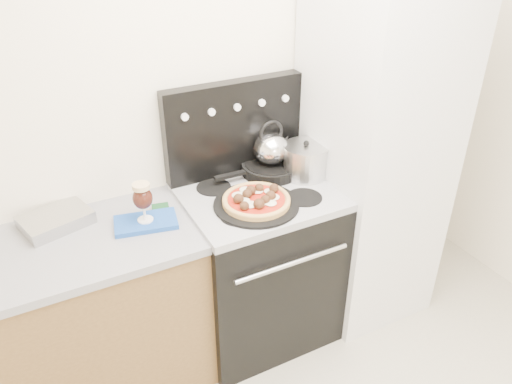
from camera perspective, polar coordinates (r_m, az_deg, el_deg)
room_shell at (r=1.69m, az=11.83°, el=-4.61°), size 3.52×3.01×2.52m
base_cabinet at (r=2.64m, az=-22.62°, el=-14.79°), size 1.45×0.60×0.86m
countertop at (r=2.36m, az=-24.78°, el=-6.96°), size 1.48×0.63×0.04m
stove_body at (r=2.80m, az=0.23°, el=-8.56°), size 0.76×0.65×0.88m
cooktop at (r=2.53m, az=0.25°, el=-0.47°), size 0.76×0.65×0.04m
backguard at (r=2.63m, az=-2.54°, el=7.33°), size 0.76×0.08×0.50m
fridge at (r=2.85m, az=13.09°, el=3.53°), size 0.64×0.68×1.90m
foil_sheet at (r=2.48m, az=-21.91°, el=-2.96°), size 0.34×0.29×0.06m
oven_mitt at (r=2.37m, az=-12.48°, el=-3.41°), size 0.31×0.22×0.02m
beer_glass at (r=2.31m, az=-12.78°, el=-1.14°), size 0.11×0.11×0.20m
pizza_pan at (r=2.42m, az=0.04°, el=-1.41°), size 0.48×0.48×0.01m
pizza at (r=2.40m, az=0.04°, el=-0.80°), size 0.39×0.39×0.05m
skillet at (r=2.70m, az=1.68°, el=2.76°), size 0.32×0.32×0.06m
tea_kettle at (r=2.64m, az=1.72°, el=5.27°), size 0.24×0.24×0.21m
stock_pot at (r=2.65m, az=5.66°, el=3.47°), size 0.26×0.26×0.17m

